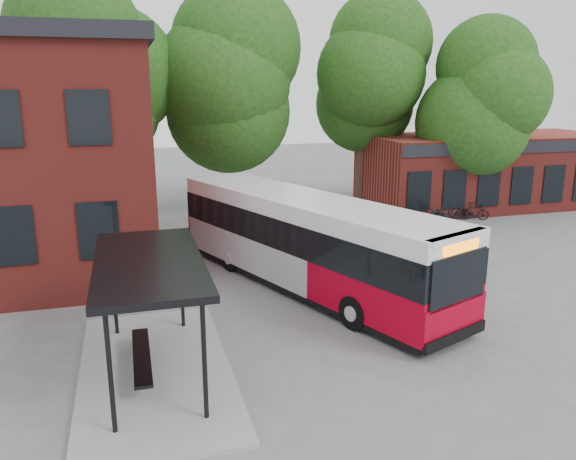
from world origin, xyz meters
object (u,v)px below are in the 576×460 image
object	(u,v)px
bicycle_4	(441,213)
bicycle_5	(443,219)
bus_shelter	(152,317)
bicycle_7	(474,211)
bicycle_2	(423,222)
bicycle_3	(436,218)
bicycle_6	(463,211)
city_bus	(307,243)
bicycle_0	(388,217)

from	to	relation	value
bicycle_4	bicycle_5	bearing A→B (deg)	131.89
bus_shelter	bicycle_7	size ratio (longest dim) A/B	4.73
bicycle_2	bicycle_3	bearing A→B (deg)	-56.52
bicycle_6	bicycle_7	distance (m)	0.54
city_bus	bicycle_0	bearing A→B (deg)	25.91
city_bus	bicycle_4	distance (m)	11.99
bus_shelter	city_bus	size ratio (longest dim) A/B	0.57
bicycle_3	bicycle_5	world-z (taller)	bicycle_3
bus_shelter	bicycle_2	xyz separation A→B (m)	(12.86, 10.27, -0.98)
bicycle_0	bicycle_6	world-z (taller)	bicycle_6
bicycle_4	bicycle_3	bearing A→B (deg)	120.83
city_bus	bicycle_4	bearing A→B (deg)	15.69
bus_shelter	bicycle_6	distance (m)	20.11
bicycle_3	bicycle_6	bearing A→B (deg)	-74.64
bicycle_0	bicycle_3	size ratio (longest dim) A/B	0.97
bicycle_5	bicycle_7	size ratio (longest dim) A/B	1.10
bicycle_3	bicycle_4	bearing A→B (deg)	-52.42
city_bus	bicycle_0	xyz separation A→B (m)	(6.48, 7.07, -1.13)
bus_shelter	bicycle_3	xyz separation A→B (m)	(13.79, 10.70, -0.94)
bus_shelter	bicycle_2	world-z (taller)	bus_shelter
city_bus	bicycle_3	distance (m)	10.42
bicycle_4	bicycle_2	bearing A→B (deg)	110.61
bus_shelter	bicycle_0	world-z (taller)	bus_shelter
bicycle_6	bicycle_0	bearing A→B (deg)	74.08
bicycle_2	bicycle_7	xyz separation A→B (m)	(3.72, 1.44, -0.03)
bicycle_2	bicycle_5	bearing A→B (deg)	-66.02
bicycle_5	bicycle_0	bearing A→B (deg)	52.08
bicycle_2	bicycle_3	xyz separation A→B (m)	(0.93, 0.43, 0.04)
bicycle_0	bicycle_6	distance (m)	4.33
bicycle_2	city_bus	bearing A→B (deg)	135.09
bus_shelter	bicycle_5	world-z (taller)	bus_shelter
bicycle_3	bicycle_5	bearing A→B (deg)	-120.66
bicycle_4	bicycle_7	xyz separation A→B (m)	(1.78, -0.25, 0.03)
bicycle_3	bicycle_7	world-z (taller)	bicycle_3
bicycle_3	bicycle_2	bearing A→B (deg)	101.01
bicycle_6	bicycle_7	size ratio (longest dim) A/B	1.16
bicycle_6	bicycle_7	world-z (taller)	bicycle_6
bus_shelter	bicycle_6	size ratio (longest dim) A/B	4.08
bus_shelter	bicycle_7	bearing A→B (deg)	35.23
bicycle_0	bicycle_4	size ratio (longest dim) A/B	1.05
city_bus	bicycle_6	size ratio (longest dim) A/B	7.14
bicycle_2	bicycle_4	size ratio (longest dim) A/B	1.15
bus_shelter	bicycle_0	bearing A→B (deg)	45.02
bicycle_2	bicycle_3	size ratio (longest dim) A/B	1.06
bicycle_2	bus_shelter	bearing A→B (deg)	137.43
bus_shelter	bicycle_4	world-z (taller)	bus_shelter
bicycle_3	bicycle_7	xyz separation A→B (m)	(2.79, 1.02, -0.07)
bicycle_3	bicycle_6	xyz separation A→B (m)	(2.33, 1.29, -0.06)
bicycle_0	bicycle_6	xyz separation A→B (m)	(4.33, 0.19, 0.02)
city_bus	bicycle_2	bearing A→B (deg)	14.67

